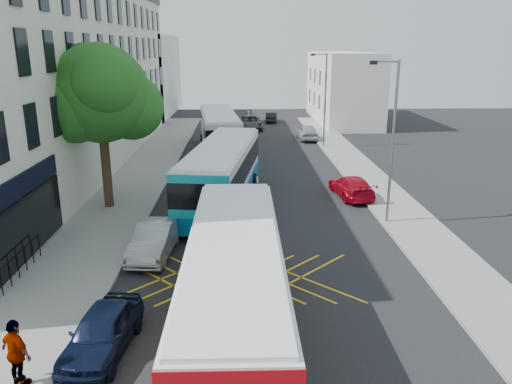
{
  "coord_description": "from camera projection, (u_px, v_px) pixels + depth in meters",
  "views": [
    {
      "loc": [
        -1.14,
        -11.79,
        8.77
      ],
      "look_at": [
        -0.43,
        10.5,
        2.2
      ],
      "focal_mm": 35.0,
      "sensor_mm": 36.0,
      "label": 1
    }
  ],
  "objects": [
    {
      "name": "ground",
      "position": [
        284.0,
        375.0,
        13.82
      ],
      "size": [
        120.0,
        120.0,
        0.0
      ],
      "primitive_type": "plane",
      "color": "black",
      "rests_on": "ground"
    },
    {
      "name": "pavement_left",
      "position": [
        110.0,
        207.0,
        27.92
      ],
      "size": [
        5.0,
        70.0,
        0.15
      ],
      "primitive_type": "cube",
      "color": "gray",
      "rests_on": "ground"
    },
    {
      "name": "pavement_right",
      "position": [
        392.0,
        204.0,
        28.41
      ],
      "size": [
        3.0,
        70.0,
        0.15
      ],
      "primitive_type": "cube",
      "color": "gray",
      "rests_on": "ground"
    },
    {
      "name": "terrace_main",
      "position": [
        57.0,
        75.0,
        34.96
      ],
      "size": [
        8.3,
        45.0,
        13.5
      ],
      "color": "#EBE7C5",
      "rests_on": "ground"
    },
    {
      "name": "terrace_far",
      "position": [
        141.0,
        76.0,
        64.71
      ],
      "size": [
        8.0,
        20.0,
        10.0
      ],
      "primitive_type": "cube",
      "color": "silver",
      "rests_on": "ground"
    },
    {
      "name": "building_right",
      "position": [
        342.0,
        87.0,
        59.05
      ],
      "size": [
        6.0,
        18.0,
        8.0
      ],
      "primitive_type": "cube",
      "color": "silver",
      "rests_on": "ground"
    },
    {
      "name": "street_tree",
      "position": [
        99.0,
        95.0,
        26.13
      ],
      "size": [
        6.3,
        5.7,
        8.8
      ],
      "color": "#382619",
      "rests_on": "pavement_left"
    },
    {
      "name": "lamp_near",
      "position": [
        391.0,
        134.0,
        24.21
      ],
      "size": [
        1.45,
        0.15,
        8.0
      ],
      "color": "slate",
      "rests_on": "pavement_right"
    },
    {
      "name": "lamp_far",
      "position": [
        324.0,
        95.0,
        43.39
      ],
      "size": [
        1.45,
        0.15,
        8.0
      ],
      "color": "slate",
      "rests_on": "pavement_right"
    },
    {
      "name": "railings",
      "position": [
        10.0,
        272.0,
        18.4
      ],
      "size": [
        0.08,
        5.6,
        1.14
      ],
      "primitive_type": null,
      "color": "black",
      "rests_on": "pavement_left"
    },
    {
      "name": "bus_near",
      "position": [
        235.0,
        287.0,
        14.98
      ],
      "size": [
        3.06,
        12.03,
        3.38
      ],
      "rotation": [
        0.0,
        0.0,
        -0.0
      ],
      "color": "silver",
      "rests_on": "ground"
    },
    {
      "name": "bus_mid",
      "position": [
        222.0,
        173.0,
        28.14
      ],
      "size": [
        4.53,
        12.6,
        3.47
      ],
      "rotation": [
        0.0,
        0.0,
        -0.14
      ],
      "color": "silver",
      "rests_on": "ground"
    },
    {
      "name": "bus_far",
      "position": [
        219.0,
        131.0,
        42.31
      ],
      "size": [
        4.04,
        12.33,
        3.41
      ],
      "rotation": [
        0.0,
        0.0,
        0.1
      ],
      "color": "silver",
      "rests_on": "ground"
    },
    {
      "name": "parked_car_blue",
      "position": [
        102.0,
        331.0,
        14.7
      ],
      "size": [
        2.03,
        4.09,
        1.34
      ],
      "primitive_type": "imported",
      "rotation": [
        0.0,
        0.0,
        -0.12
      ],
      "color": "black",
      "rests_on": "ground"
    },
    {
      "name": "parked_car_silver",
      "position": [
        154.0,
        239.0,
        21.56
      ],
      "size": [
        1.86,
        4.43,
        1.42
      ],
      "primitive_type": "imported",
      "rotation": [
        0.0,
        0.0,
        -0.08
      ],
      "color": "#A6A9AD",
      "rests_on": "ground"
    },
    {
      "name": "red_hatchback",
      "position": [
        351.0,
        186.0,
        29.9
      ],
      "size": [
        2.32,
        4.61,
        1.28
      ],
      "primitive_type": "imported",
      "rotation": [
        0.0,
        0.0,
        3.26
      ],
      "color": "#AC071A",
      "rests_on": "ground"
    },
    {
      "name": "distant_car_grey",
      "position": [
        250.0,
        123.0,
        54.02
      ],
      "size": [
        2.7,
        5.36,
        1.45
      ],
      "primitive_type": "imported",
      "rotation": [
        0.0,
        0.0,
        0.06
      ],
      "color": "#3B3E42",
      "rests_on": "ground"
    },
    {
      "name": "distant_car_silver",
      "position": [
        307.0,
        132.0,
        48.05
      ],
      "size": [
        1.85,
        4.35,
        1.47
      ],
      "primitive_type": "imported",
      "rotation": [
        0.0,
        0.0,
        3.17
      ],
      "color": "#A1A3A9",
      "rests_on": "ground"
    },
    {
      "name": "distant_car_dark",
      "position": [
        272.0,
        117.0,
        59.2
      ],
      "size": [
        1.59,
        3.67,
        1.17
      ],
      "primitive_type": "imported",
      "rotation": [
        0.0,
        0.0,
        3.04
      ],
      "color": "black",
      "rests_on": "ground"
    },
    {
      "name": "pedestrian_far",
      "position": [
        17.0,
        353.0,
        12.93
      ],
      "size": [
        1.19,
        1.0,
        1.9
      ],
      "primitive_type": "imported",
      "rotation": [
        0.0,
        0.0,
        2.57
      ],
      "color": "gray",
      "rests_on": "pavement_left"
    }
  ]
}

